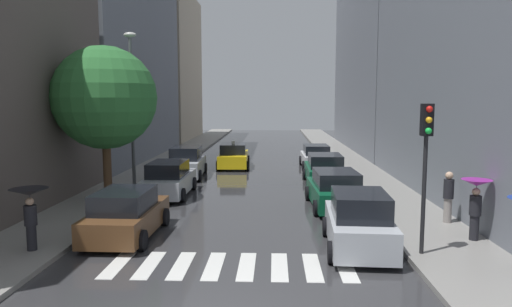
% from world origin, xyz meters
% --- Properties ---
extents(ground_plane, '(28.00, 72.00, 0.04)m').
position_xyz_m(ground_plane, '(0.00, 24.00, -0.02)').
color(ground_plane, '#323234').
extents(sidewalk_left, '(3.00, 72.00, 0.15)m').
position_xyz_m(sidewalk_left, '(-6.50, 24.00, 0.07)').
color(sidewalk_left, gray).
rests_on(sidewalk_left, ground).
extents(sidewalk_right, '(3.00, 72.00, 0.15)m').
position_xyz_m(sidewalk_right, '(6.50, 24.00, 0.07)').
color(sidewalk_right, gray).
rests_on(sidewalk_right, ground).
extents(crosswalk_stripes, '(6.75, 2.20, 0.01)m').
position_xyz_m(crosswalk_stripes, '(0.00, 3.48, 0.01)').
color(crosswalk_stripes, silver).
rests_on(crosswalk_stripes, ground).
extents(building_left_mid, '(6.00, 19.52, 20.80)m').
position_xyz_m(building_left_mid, '(-11.00, 26.20, 10.40)').
color(building_left_mid, slate).
rests_on(building_left_mid, ground).
extents(building_left_far, '(6.00, 13.93, 16.14)m').
position_xyz_m(building_left_far, '(-11.00, 43.92, 8.07)').
color(building_left_far, '#B2A38C').
rests_on(building_left_far, ground).
extents(building_right_mid, '(6.00, 21.30, 21.61)m').
position_xyz_m(building_right_mid, '(11.00, 33.68, 10.81)').
color(building_right_mid, slate).
rests_on(building_right_mid, ground).
extents(parked_car_left_nearest, '(2.11, 4.29, 1.61)m').
position_xyz_m(parked_car_left_nearest, '(-3.70, 6.09, 0.76)').
color(parked_car_left_nearest, brown).
rests_on(parked_car_left_nearest, ground).
extents(parked_car_left_second, '(2.03, 4.45, 1.65)m').
position_xyz_m(parked_car_left_second, '(-3.79, 12.81, 0.77)').
color(parked_car_left_second, '#B2B7BF').
rests_on(parked_car_left_second, ground).
extents(parked_car_left_third, '(2.14, 4.33, 1.82)m').
position_xyz_m(parked_car_left_third, '(-3.94, 18.12, 0.84)').
color(parked_car_left_third, '#B2B7BF').
rests_on(parked_car_left_third, ground).
extents(parked_car_right_nearest, '(2.17, 4.13, 1.81)m').
position_xyz_m(parked_car_right_nearest, '(3.77, 5.04, 0.84)').
color(parked_car_right_nearest, '#B2B7BF').
rests_on(parked_car_right_nearest, ground).
extents(parked_car_right_second, '(2.29, 4.44, 1.60)m').
position_xyz_m(parked_car_right_second, '(3.77, 10.59, 0.75)').
color(parked_car_right_second, '#0C4C2D').
rests_on(parked_car_right_second, ground).
extents(parked_car_right_third, '(2.16, 4.27, 1.64)m').
position_xyz_m(parked_car_right_third, '(3.92, 16.08, 0.77)').
color(parked_car_right_third, '#0C4C2D').
rests_on(parked_car_right_third, ground).
extents(parked_car_right_fourth, '(2.04, 4.10, 1.55)m').
position_xyz_m(parked_car_right_fourth, '(3.98, 22.15, 0.73)').
color(parked_car_right_fourth, silver).
rests_on(parked_car_right_fourth, ground).
extents(taxi_midroad, '(2.18, 4.39, 1.81)m').
position_xyz_m(taxi_midroad, '(-1.52, 22.12, 0.76)').
color(taxi_midroad, yellow).
rests_on(taxi_midroad, ground).
extents(pedestrian_foreground, '(1.09, 1.09, 1.84)m').
position_xyz_m(pedestrian_foreground, '(-5.92, 4.19, 1.54)').
color(pedestrian_foreground, black).
rests_on(pedestrian_foreground, sidewalk_left).
extents(pedestrian_near_tree, '(0.36, 0.36, 1.85)m').
position_xyz_m(pedestrian_near_tree, '(7.45, 7.84, 1.13)').
color(pedestrian_near_tree, gray).
rests_on(pedestrian_near_tree, sidewalk_right).
extents(pedestrian_by_kerb, '(0.93, 0.93, 1.93)m').
position_xyz_m(pedestrian_by_kerb, '(7.51, 5.72, 1.52)').
color(pedestrian_by_kerb, black).
rests_on(pedestrian_by_kerb, sidewalk_right).
extents(street_tree_left, '(4.45, 4.45, 6.71)m').
position_xyz_m(street_tree_left, '(-6.11, 11.11, 4.62)').
color(street_tree_left, '#513823').
rests_on(street_tree_left, sidewalk_left).
extents(traffic_light_right_corner, '(0.30, 0.42, 4.30)m').
position_xyz_m(traffic_light_right_corner, '(5.45, 4.31, 3.29)').
color(traffic_light_right_corner, black).
rests_on(traffic_light_right_corner, sidewalk_right).
extents(lamp_post_left, '(0.60, 0.28, 7.52)m').
position_xyz_m(lamp_post_left, '(-5.55, 13.12, 4.45)').
color(lamp_post_left, '#595B60').
rests_on(lamp_post_left, sidewalk_left).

